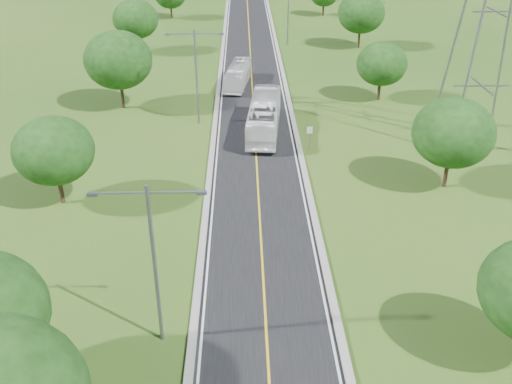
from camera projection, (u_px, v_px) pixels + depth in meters
ground at (252, 80)px, 74.95m from camera, size 260.00×260.00×0.00m
road at (251, 66)px, 80.19m from camera, size 8.00×150.00×0.06m
curb_left at (221, 66)px, 80.06m from camera, size 0.50×150.00×0.22m
curb_right at (281, 66)px, 80.24m from camera, size 0.50×150.00×0.22m
speed_limit_sign at (310, 134)px, 55.01m from camera, size 0.55×0.09×2.40m
streetlight_near_left at (153, 253)px, 29.92m from camera, size 5.90×0.25×10.00m
streetlight_mid_left at (196, 69)px, 58.82m from camera, size 5.90×0.25×10.00m
streetlight_far_right at (288, 6)px, 87.98m from camera, size 5.90×0.25×10.00m
tree_lb at (54, 151)px, 44.34m from camera, size 6.30×6.30×7.33m
tree_lc at (118, 60)px, 63.19m from camera, size 7.56×7.56×8.79m
tree_ld at (135, 19)px, 84.46m from camera, size 6.72×6.72×7.82m
tree_rb at (453, 133)px, 46.63m from camera, size 6.72×6.72×7.82m
tree_rc at (382, 64)px, 66.17m from camera, size 5.88×5.88×6.84m
tree_rd at (361, 13)px, 86.79m from camera, size 7.14×7.14×8.30m
bus_outbound at (264, 116)px, 58.58m from camera, size 4.08×12.61×3.45m
bus_inbound at (238, 75)px, 72.16m from camera, size 3.60×9.74×2.65m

